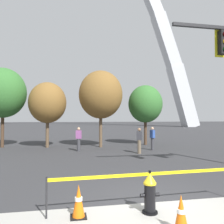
# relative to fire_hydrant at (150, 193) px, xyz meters

# --- Properties ---
(ground_plane) EXTENTS (240.00, 240.00, 0.00)m
(ground_plane) POSITION_rel_fire_hydrant_xyz_m (0.25, 0.62, -0.47)
(ground_plane) COLOR #333335
(fire_hydrant) EXTENTS (0.46, 0.48, 0.99)m
(fire_hydrant) POSITION_rel_fire_hydrant_xyz_m (0.00, 0.00, 0.00)
(fire_hydrant) COLOR black
(fire_hydrant) RESTS_ON ground
(caution_tape_barrier) EXTENTS (4.95, 0.29, 0.92)m
(caution_tape_barrier) POSITION_rel_fire_hydrant_xyz_m (0.12, 0.25, 0.16)
(caution_tape_barrier) COLOR #232326
(caution_tape_barrier) RESTS_ON ground
(traffic_cone_by_hydrant) EXTENTS (0.36, 0.36, 0.73)m
(traffic_cone_by_hydrant) POSITION_rel_fire_hydrant_xyz_m (-1.64, 0.07, -0.11)
(traffic_cone_by_hydrant) COLOR black
(traffic_cone_by_hydrant) RESTS_ON ground
(traffic_cone_curb_edge) EXTENTS (0.36, 0.36, 0.73)m
(traffic_cone_curb_edge) POSITION_rel_fire_hydrant_xyz_m (0.28, -0.98, -0.11)
(traffic_cone_curb_edge) COLOR black
(traffic_cone_curb_edge) RESTS_ON ground
(monument_arch) EXTENTS (59.00, 3.20, 53.57)m
(monument_arch) POSITION_rel_fire_hydrant_xyz_m (0.25, 47.64, 22.94)
(monument_arch) COLOR silver
(monument_arch) RESTS_ON ground
(tree_far_left) EXTENTS (3.43, 3.43, 6.00)m
(tree_far_left) POSITION_rel_fire_hydrant_xyz_m (-6.73, 13.44, 3.64)
(tree_far_left) COLOR #473323
(tree_far_left) RESTS_ON ground
(tree_left_mid) EXTENTS (2.81, 2.81, 4.91)m
(tree_left_mid) POSITION_rel_fire_hydrant_xyz_m (-3.41, 12.83, 2.89)
(tree_left_mid) COLOR brown
(tree_left_mid) RESTS_ON ground
(tree_center_left) EXTENTS (3.33, 3.33, 5.82)m
(tree_center_left) POSITION_rel_fire_hydrant_xyz_m (0.56, 12.23, 3.52)
(tree_center_left) COLOR brown
(tree_center_left) RESTS_ON ground
(tree_center_right) EXTENTS (2.81, 2.81, 4.93)m
(tree_center_right) POSITION_rel_fire_hydrant_xyz_m (4.41, 13.08, 2.90)
(tree_center_right) COLOR #473323
(tree_center_right) RESTS_ON ground
(pedestrian_walking_left) EXTENTS (0.39, 0.31, 1.59)m
(pedestrian_walking_left) POSITION_rel_fire_hydrant_xyz_m (2.49, 8.67, 0.35)
(pedestrian_walking_left) COLOR brown
(pedestrian_walking_left) RESTS_ON ground
(pedestrian_standing_center) EXTENTS (0.28, 0.38, 1.59)m
(pedestrian_standing_center) POSITION_rel_fire_hydrant_xyz_m (3.83, 9.94, 0.35)
(pedestrian_standing_center) COLOR #38383D
(pedestrian_standing_center) RESTS_ON ground
(pedestrian_walking_right) EXTENTS (0.39, 0.32, 1.59)m
(pedestrian_walking_right) POSITION_rel_fire_hydrant_xyz_m (-1.19, 10.35, 0.35)
(pedestrian_walking_right) COLOR #38383D
(pedestrian_walking_right) RESTS_ON ground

